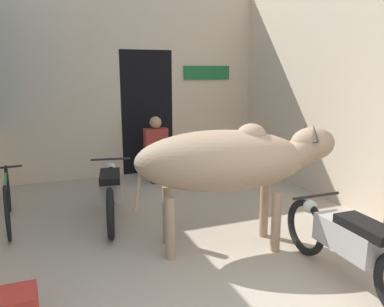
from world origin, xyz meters
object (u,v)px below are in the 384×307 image
at_px(motorcycle_near, 348,243).
at_px(plastic_stool, 180,168).
at_px(bicycle, 8,199).
at_px(shopkeeper_seated, 157,148).
at_px(cow, 230,161).
at_px(motorcycle_far, 111,189).

xyz_separation_m(motorcycle_near, plastic_stool, (-0.31, 3.98, -0.20)).
height_order(bicycle, plastic_stool, bicycle).
distance_m(shopkeeper_seated, plastic_stool, 0.60).
distance_m(bicycle, shopkeeper_seated, 2.75).
distance_m(motorcycle_near, bicycle, 4.24).
distance_m(cow, motorcycle_near, 1.48).
xyz_separation_m(cow, motorcycle_near, (0.71, -1.14, -0.62)).
xyz_separation_m(motorcycle_near, motorcycle_far, (-1.85, 2.48, 0.01)).
height_order(motorcycle_near, bicycle, motorcycle_near).
distance_m(cow, shopkeeper_seated, 2.93).
bearing_deg(bicycle, shopkeeper_seated, 26.81).
distance_m(motorcycle_far, bicycle, 1.37).
bearing_deg(motorcycle_near, bicycle, 138.67).
bearing_deg(plastic_stool, motorcycle_near, -85.59).
bearing_deg(plastic_stool, bicycle, -157.69).
xyz_separation_m(cow, motorcycle_far, (-1.14, 1.34, -0.61)).
height_order(motorcycle_near, shopkeeper_seated, shopkeeper_seated).
height_order(cow, bicycle, cow).
relative_size(cow, motorcycle_near, 1.23).
xyz_separation_m(motorcycle_near, shopkeeper_seated, (-0.74, 4.04, 0.21)).
xyz_separation_m(bicycle, shopkeeper_seated, (2.44, 1.24, 0.28)).
bearing_deg(motorcycle_far, plastic_stool, 44.12).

